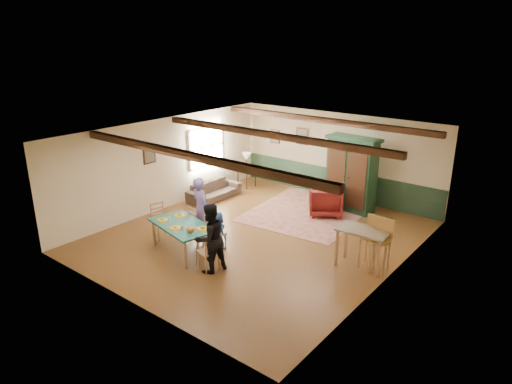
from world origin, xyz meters
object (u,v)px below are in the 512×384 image
Objects in this scene: armchair at (325,200)px; bar_stool_left at (370,242)px; cat at (190,229)px; dining_table at (183,238)px; dining_chair_end_right at (208,251)px; table_lamp at (246,161)px; person_woman at (210,238)px; person_child at (218,231)px; armoire at (351,174)px; sofa at (214,190)px; bar_stool_right at (380,247)px; counter_table at (361,248)px; dining_chair_end_left at (161,221)px; end_table at (247,178)px; person_man at (201,209)px; dining_chair_far_left at (199,223)px; dining_chair_far_right at (216,232)px.

bar_stool_left reaches higher than armchair.
cat is 4.04m from bar_stool_left.
dining_chair_end_right reaches higher than dining_table.
person_woman is at bearing -58.23° from table_lamp.
dining_chair_end_right is 0.95× the size of person_child.
armchair is at bearing -170.62° from person_woman.
bar_stool_left is (2.75, 2.32, 0.14)m from dining_chair_end_right.
armoire is 1.19× the size of sofa.
armoire is 3.86m from bar_stool_right.
counter_table reaches higher than armchair.
table_lamp is (-0.92, 4.57, 0.46)m from dining_chair_end_left.
dining_chair_end_right is at bearing 9.46° from cat.
armoire reaches higher than bar_stool_left.
table_lamp reaches higher than sofa.
person_woman is 1.15m from person_child.
bar_stool_right is (4.09, 1.98, 0.25)m from dining_table.
person_woman is 1.30× the size of bar_stool_right.
bar_stool_right is at bearing -24.97° from table_lamp.
person_woman is 2.51× the size of end_table.
bar_stool_left is (4.02, 1.25, -0.23)m from person_man.
armoire is (2.02, 4.29, 0.65)m from dining_chair_far_left.
person_man is 1.36× the size of bar_stool_right.
counter_table is at bearing 142.66° from dining_chair_end_right.
cat is at bearing 100.37° from dining_chair_far_right.
dining_table reaches higher than sofa.
dining_chair_far_left is at bearing -46.17° from dining_chair_end_left.
person_man is 1.74m from person_woman.
armoire is at bearing -93.18° from person_child.
cat is (-0.03, -0.79, 0.35)m from dining_chair_far_right.
person_man is 0.83m from person_child.
dining_table is at bearing -90.00° from person_woman.
bar_stool_right is (0.42, 0.05, 0.14)m from counter_table.
bar_stool_right reaches higher than dining_chair_far_left.
bar_stool_left reaches higher than dining_table.
counter_table reaches higher than dining_chair_end_right.
counter_table is at bearing 143.95° from person_woman.
end_table is at bearing 0.00° from table_lamp.
counter_table reaches higher than sofa.
dining_chair_far_left is 0.76m from person_child.
cat is at bearing -81.87° from person_woman.
bar_stool_left is at bearing -100.56° from sofa.
sofa is 2.97× the size of end_table.
person_woman reaches higher than counter_table.
end_table is (-1.79, 3.99, -0.51)m from person_man.
dining_table is 5.21m from end_table.
dining_chair_end_left is at bearing -90.00° from dining_chair_end_right.
counter_table is at bearing -57.51° from dining_chair_end_left.
armoire reaches higher than dining_chair_end_right.
dining_chair_end_left reaches higher than sofa.
person_man is at bearing 136.55° from cat.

